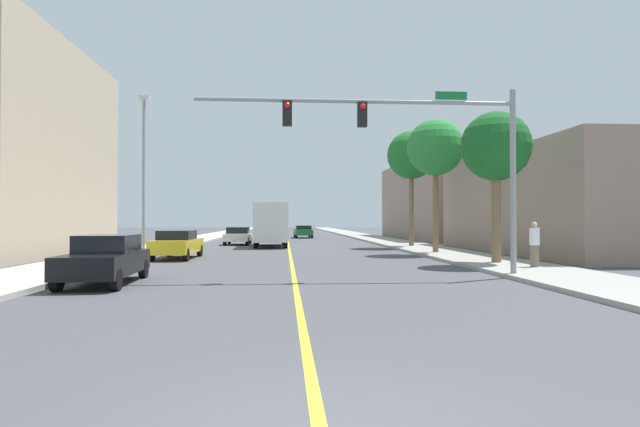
{
  "coord_description": "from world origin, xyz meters",
  "views": [
    {
      "loc": [
        -0.34,
        -4.44,
        1.98
      ],
      "look_at": [
        1.17,
        17.07,
        2.27
      ],
      "focal_mm": 28.73,
      "sensor_mm": 36.0,
      "label": 1
    }
  ],
  "objects": [
    {
      "name": "lane_marking_center",
      "position": [
        0.0,
        42.0,
        0.0
      ],
      "size": [
        0.16,
        144.0,
        0.01
      ],
      "primitive_type": "cube",
      "color": "yellow",
      "rests_on": "ground"
    },
    {
      "name": "car_green",
      "position": [
        1.78,
        53.01,
        0.73
      ],
      "size": [
        2.08,
        4.49,
        1.4
      ],
      "rotation": [
        0.0,
        0.0,
        0.04
      ],
      "color": "#196638",
      "rests_on": "ground"
    },
    {
      "name": "ground",
      "position": [
        0.0,
        42.0,
        0.0
      ],
      "size": [
        192.0,
        192.0,
        0.0
      ],
      "primitive_type": "plane",
      "color": "#47474C"
    },
    {
      "name": "pedestrian",
      "position": [
        9.49,
        15.04,
        1.03
      ],
      "size": [
        0.38,
        0.38,
        1.76
      ],
      "rotation": [
        0.0,
        0.0,
        5.09
      ],
      "color": "#726651",
      "rests_on": "sidewalk_right"
    },
    {
      "name": "delivery_truck",
      "position": [
        -1.36,
        33.9,
        1.69
      ],
      "size": [
        2.61,
        7.71,
        3.2
      ],
      "rotation": [
        0.0,
        0.0,
        0.03
      ],
      "color": "silver",
      "rests_on": "ground"
    },
    {
      "name": "building_right_near",
      "position": [
        17.55,
        25.78,
        3.03
      ],
      "size": [
        10.56,
        19.13,
        6.06
      ],
      "primitive_type": "cube",
      "color": "gray",
      "rests_on": "ground"
    },
    {
      "name": "sidewalk_right",
      "position": [
        9.09,
        42.0,
        0.07
      ],
      "size": [
        3.82,
        168.0,
        0.15
      ],
      "primitive_type": "cube",
      "color": "#9E9B93",
      "rests_on": "ground"
    },
    {
      "name": "palm_far",
      "position": [
        8.81,
        31.83,
        6.63
      ],
      "size": [
        3.47,
        3.47,
        8.28
      ],
      "color": "brown",
      "rests_on": "sidewalk_right"
    },
    {
      "name": "street_lamp",
      "position": [
        -7.68,
        22.83,
        4.75
      ],
      "size": [
        0.56,
        0.28,
        8.35
      ],
      "color": "gray",
      "rests_on": "sidewalk_left"
    },
    {
      "name": "palm_near",
      "position": [
        8.92,
        17.34,
        5.15
      ],
      "size": [
        3.03,
        3.03,
        6.6
      ],
      "color": "brown",
      "rests_on": "sidewalk_right"
    },
    {
      "name": "car_silver",
      "position": [
        -1.68,
        50.42,
        0.71
      ],
      "size": [
        2.0,
        4.44,
        1.34
      ],
      "rotation": [
        0.0,
        0.0,
        -0.04
      ],
      "color": "#BCBCC1",
      "rests_on": "ground"
    },
    {
      "name": "sidewalk_left",
      "position": [
        -9.09,
        42.0,
        0.07
      ],
      "size": [
        3.82,
        168.0,
        0.15
      ],
      "primitive_type": "cube",
      "color": "#B2ADA3",
      "rests_on": "ground"
    },
    {
      "name": "palm_mid",
      "position": [
        8.39,
        24.58,
        6.14
      ],
      "size": [
        3.27,
        3.27,
        7.69
      ],
      "color": "brown",
      "rests_on": "sidewalk_right"
    },
    {
      "name": "traffic_signal_mast",
      "position": [
        4.15,
        12.75,
        4.84
      ],
      "size": [
        11.01,
        0.36,
        6.36
      ],
      "color": "gray",
      "rests_on": "sidewalk_right"
    },
    {
      "name": "car_white",
      "position": [
        -4.09,
        37.38,
        0.73
      ],
      "size": [
        2.01,
        4.01,
        1.42
      ],
      "rotation": [
        0.0,
        0.0,
        -0.01
      ],
      "color": "white",
      "rests_on": "ground"
    },
    {
      "name": "car_black",
      "position": [
        -5.89,
        11.91,
        0.78
      ],
      "size": [
        1.95,
        4.43,
        1.52
      ],
      "rotation": [
        0.0,
        0.0,
        3.18
      ],
      "color": "black",
      "rests_on": "ground"
    },
    {
      "name": "building_right_far",
      "position": [
        19.44,
        49.46,
        4.12
      ],
      "size": [
        14.34,
        22.92,
        8.24
      ],
      "primitive_type": "cube",
      "color": "gray",
      "rests_on": "ground"
    },
    {
      "name": "car_yellow",
      "position": [
        -5.83,
        22.31,
        0.76
      ],
      "size": [
        1.98,
        4.56,
        1.46
      ],
      "rotation": [
        0.0,
        0.0,
        3.11
      ],
      "color": "gold",
      "rests_on": "ground"
    }
  ]
}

